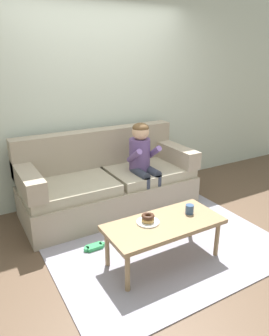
# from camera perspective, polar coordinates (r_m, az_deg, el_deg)

# --- Properties ---
(ground) EXTENTS (10.00, 10.00, 0.00)m
(ground) POSITION_cam_1_polar(r_m,az_deg,el_deg) (3.51, 3.39, -12.32)
(ground) COLOR brown
(wall_back) EXTENTS (8.00, 0.10, 2.80)m
(wall_back) POSITION_cam_1_polar(r_m,az_deg,el_deg) (4.23, -6.93, 13.43)
(wall_back) COLOR beige
(wall_back) RESTS_ON ground
(area_rug) EXTENTS (2.29, 1.63, 0.01)m
(area_rug) POSITION_cam_1_polar(r_m,az_deg,el_deg) (3.34, 5.82, -14.18)
(area_rug) COLOR #9993A3
(area_rug) RESTS_ON ground
(couch) EXTENTS (2.13, 0.90, 0.97)m
(couch) POSITION_cam_1_polar(r_m,az_deg,el_deg) (3.96, -4.83, -2.75)
(couch) COLOR tan
(couch) RESTS_ON ground
(coffee_table) EXTENTS (1.11, 0.51, 0.42)m
(coffee_table) POSITION_cam_1_polar(r_m,az_deg,el_deg) (2.96, 5.38, -10.54)
(coffee_table) COLOR #937551
(coffee_table) RESTS_ON ground
(person_child) EXTENTS (0.34, 0.58, 1.10)m
(person_child) POSITION_cam_1_polar(r_m,az_deg,el_deg) (3.84, 1.53, 1.72)
(person_child) COLOR #664C84
(person_child) RESTS_ON ground
(plate) EXTENTS (0.21, 0.21, 0.01)m
(plate) POSITION_cam_1_polar(r_m,az_deg,el_deg) (2.92, 2.45, -9.79)
(plate) COLOR white
(plate) RESTS_ON coffee_table
(donut) EXTENTS (0.14, 0.14, 0.04)m
(donut) POSITION_cam_1_polar(r_m,az_deg,el_deg) (2.90, 2.46, -9.36)
(donut) COLOR tan
(donut) RESTS_ON plate
(donut_second) EXTENTS (0.17, 0.17, 0.04)m
(donut_second) POSITION_cam_1_polar(r_m,az_deg,el_deg) (2.89, 2.47, -8.74)
(donut_second) COLOR #422619
(donut_second) RESTS_ON donut
(mug) EXTENTS (0.08, 0.08, 0.09)m
(mug) POSITION_cam_1_polar(r_m,az_deg,el_deg) (3.10, 9.98, -7.39)
(mug) COLOR #334C72
(mug) RESTS_ON coffee_table
(toy_controller) EXTENTS (0.23, 0.09, 0.05)m
(toy_controller) POSITION_cam_1_polar(r_m,az_deg,el_deg) (3.31, -7.31, -14.13)
(toy_controller) COLOR #339E56
(toy_controller) RESTS_ON ground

